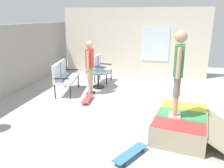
# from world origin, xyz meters

# --- Properties ---
(ground_plane) EXTENTS (12.00, 12.00, 0.10)m
(ground_plane) POSITION_xyz_m (0.00, 0.00, -0.05)
(ground_plane) COLOR #A8A8A3
(back_wall_cinderblock) EXTENTS (9.00, 0.20, 2.17)m
(back_wall_cinderblock) POSITION_xyz_m (0.00, 4.00, 1.09)
(back_wall_cinderblock) COLOR #9E998E
(back_wall_cinderblock) RESTS_ON ground_plane
(house_facade) EXTENTS (0.23, 6.00, 2.77)m
(house_facade) POSITION_xyz_m (3.80, 0.49, 1.39)
(house_facade) COLOR beige
(house_facade) RESTS_ON ground_plane
(skate_ramp) EXTENTS (1.80, 1.83, 0.44)m
(skate_ramp) POSITION_xyz_m (-1.15, -1.25, 0.22)
(skate_ramp) COLOR tan
(skate_ramp) RESTS_ON ground_plane
(patio_bench) EXTENTS (1.32, 0.75, 1.02)m
(patio_bench) POSITION_xyz_m (0.80, 2.35, 0.62)
(patio_bench) COLOR black
(patio_bench) RESTS_ON ground_plane
(patio_chair_near_house) EXTENTS (0.66, 0.60, 1.02)m
(patio_chair_near_house) POSITION_xyz_m (2.35, 1.56, 0.61)
(patio_chair_near_house) COLOR black
(patio_chair_near_house) RESTS_ON ground_plane
(patio_table) EXTENTS (0.90, 0.90, 0.57)m
(patio_table) POSITION_xyz_m (1.61, 1.42, 0.40)
(patio_table) COLOR black
(patio_table) RESTS_ON ground_plane
(person_watching) EXTENTS (0.48, 0.25, 1.71)m
(person_watching) POSITION_xyz_m (0.87, 1.47, 1.00)
(person_watching) COLOR navy
(person_watching) RESTS_ON ground_plane
(person_skater) EXTENTS (0.48, 0.26, 1.72)m
(person_skater) POSITION_xyz_m (-1.27, -1.07, 1.45)
(person_skater) COLOR silver
(person_skater) RESTS_ON skate_ramp
(skateboard_by_bench) EXTENTS (0.81, 0.27, 0.10)m
(skateboard_by_bench) POSITION_xyz_m (0.22, 1.34, 0.08)
(skateboard_by_bench) COLOR #B23838
(skateboard_by_bench) RESTS_ON ground_plane
(skateboard_spare) EXTENTS (0.80, 0.56, 0.10)m
(skateboard_spare) POSITION_xyz_m (-2.25, -0.32, 0.08)
(skateboard_spare) COLOR #3372B2
(skateboard_spare) RESTS_ON ground_plane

